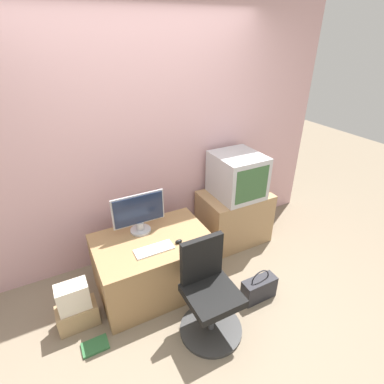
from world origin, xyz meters
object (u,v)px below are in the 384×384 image
crt_tv (237,175)px  office_chair (209,297)px  cardboard_box_lower (78,315)px  main_monitor (139,213)px  book (95,346)px  keyboard (154,249)px  mouse (179,241)px  handbag (259,288)px

crt_tv → office_chair: bearing=-133.7°
office_chair → cardboard_box_lower: (-0.99, 0.55, -0.25)m
main_monitor → book: size_ratio=2.39×
office_chair → book: office_chair is taller
keyboard → office_chair: size_ratio=0.40×
main_monitor → mouse: main_monitor is taller
main_monitor → book: (-0.64, -0.58, -0.77)m
main_monitor → book: main_monitor is taller
keyboard → crt_tv: bearing=20.4°
office_chair → keyboard: bearing=118.0°
keyboard → book: 0.90m
crt_tv → cardboard_box_lower: bearing=-168.2°
office_chair → handbag: 0.63m
handbag → mouse: bearing=144.4°
main_monitor → office_chair: 0.98m
mouse → book: bearing=-164.8°
keyboard → cardboard_box_lower: bearing=177.0°
main_monitor → crt_tv: size_ratio=0.92×
keyboard → mouse: mouse is taller
cardboard_box_lower → crt_tv: bearing=11.8°
crt_tv → office_chair: 1.40m
cardboard_box_lower → book: size_ratio=1.61×
mouse → crt_tv: (0.93, 0.45, 0.27)m
mouse → crt_tv: 1.07m
mouse → office_chair: size_ratio=0.08×
crt_tv → handbag: size_ratio=1.58×
office_chair → cardboard_box_lower: office_chair is taller
main_monitor → office_chair: (0.28, -0.84, -0.43)m
keyboard → crt_tv: size_ratio=0.64×
cardboard_box_lower → book: cardboard_box_lower is taller
handbag → book: size_ratio=1.63×
main_monitor → handbag: size_ratio=1.46×
office_chair → book: size_ratio=4.12×
crt_tv → book: 2.13m
keyboard → handbag: 1.08m
main_monitor → office_chair: main_monitor is taller
main_monitor → cardboard_box_lower: (-0.71, -0.29, -0.68)m
cardboard_box_lower → keyboard: bearing=-3.0°
mouse → book: mouse is taller
crt_tv → cardboard_box_lower: 2.08m
keyboard → handbag: keyboard is taller
keyboard → mouse: 0.24m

